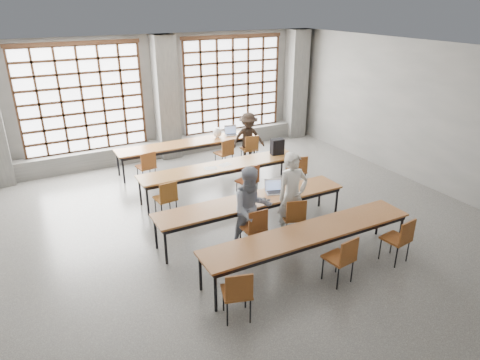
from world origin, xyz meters
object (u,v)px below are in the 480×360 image
Objects in this scene: chair_mid_centre at (249,179)px; chair_near_mid at (343,256)px; chair_back_mid at (225,151)px; student_female at (252,209)px; plastic_bag at (217,132)px; chair_mid_left at (167,196)px; chair_near_left at (238,290)px; chair_back_left at (147,164)px; phone at (263,199)px; mouse at (293,189)px; green_box at (248,196)px; chair_front_right at (294,215)px; laptop_back at (231,132)px; chair_near_right at (400,236)px; desk_row_b at (221,168)px; red_pouch at (237,289)px; student_back at (248,138)px; desk_row_a at (189,144)px; desk_row_d at (310,234)px; desk_row_c at (252,202)px; student_male at (292,196)px; laptop_front at (274,189)px; chair_back_right at (250,147)px; chair_mid_right at (298,169)px; backpack at (277,147)px; chair_front_left at (255,225)px.

chair_mid_centre is 1.00× the size of chair_near_mid.
chair_back_mid is 4.09m from student_female.
chair_mid_left is at bearing -132.42° from plastic_bag.
chair_back_left is at bearing 86.74° from chair_near_left.
chair_near_mid is 2.11m from phone.
chair_near_left is 1.00× the size of chair_near_mid.
chair_near_left is 8.98× the size of mouse.
chair_near_left is 2.68m from green_box.
chair_front_right is 4.84m from laptop_back.
mouse is at bearing -78.83° from chair_mid_centre.
plastic_bag reaches higher than laptop_back.
laptop_back is at bearing 91.52° from chair_near_right.
mouse is at bearing -58.02° from chair_back_left.
student_female is (1.17, 1.68, 0.28)m from chair_near_left.
desk_row_b is 4.42m from red_pouch.
student_female reaches higher than chair_near_left.
chair_near_right is 0.59× the size of student_back.
desk_row_a is 2.45× the size of student_female.
desk_row_d is 4.55× the size of chair_back_left.
desk_row_c is 2.28× the size of student_male.
chair_mid_centre is (-0.36, -2.02, 0.00)m from chair_back_mid.
red_pouch is at bearing -132.37° from laptop_front.
student_back reaches higher than chair_mid_left.
laptop_back reaches higher than chair_back_left.
student_female reaches higher than desk_row_c.
chair_back_right is 3.49m from mouse.
chair_near_left is (-2.05, -1.56, 0.00)m from chair_front_right.
chair_mid_left reaches higher than desk_row_a.
laptop_front is (-1.19, 2.29, 0.25)m from chair_near_right.
phone is (-0.08, -2.07, 0.07)m from desk_row_b.
plastic_bag is (0.88, 5.59, 0.21)m from desk_row_d.
laptop_front is at bearing -140.02° from chair_mid_right.
student_female is 4.07× the size of backpack.
chair_mid_right is 4.91m from red_pouch.
laptop_front is at bearing 2.51° from green_box.
chair_mid_left and chair_front_right have the same top height.
plastic_bag reaches higher than chair_mid_right.
chair_mid_left and chair_mid_centre have the same top height.
chair_mid_centre and chair_front_right have the same top height.
student_male is at bearing -126.10° from mouse.
desk_row_b is 1.72m from chair_mid_left.
red_pouch is at bearing -121.90° from backpack.
student_female is (1.03, -1.84, 0.28)m from chair_mid_left.
chair_back_left is 0.59× the size of student_back.
laptop_back is at bearing 63.85° from red_pouch.
chair_front_left is 1.17m from laptop_front.
red_pouch is (-1.70, -0.55, -0.16)m from desk_row_d.
chair_mid_left is at bearing -136.02° from student_back.
laptop_back is (1.59, 4.09, 0.13)m from desk_row_c.
desk_row_c is 30.77× the size of phone.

